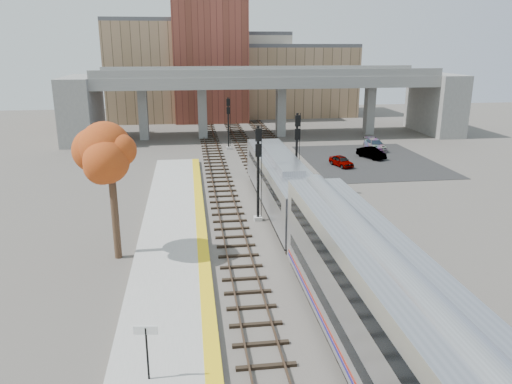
{
  "coord_description": "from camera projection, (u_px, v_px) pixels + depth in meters",
  "views": [
    {
      "loc": [
        -5.94,
        -24.4,
        12.6
      ],
      "look_at": [
        -1.38,
        9.22,
        2.5
      ],
      "focal_mm": 35.0,
      "sensor_mm": 36.0,
      "label": 1
    }
  ],
  "objects": [
    {
      "name": "buildings_far",
      "position": [
        227.0,
        72.0,
        88.67
      ],
      "size": [
        43.0,
        21.0,
        20.6
      ],
      "color": "#9D7C5B",
      "rests_on": "ground"
    },
    {
      "name": "coach",
      "position": [
        401.0,
        342.0,
        17.07
      ],
      "size": [
        3.03,
        25.0,
        5.0
      ],
      "color": "#A8AAB2",
      "rests_on": "ground"
    },
    {
      "name": "car_b",
      "position": [
        371.0,
        153.0,
        56.86
      ],
      "size": [
        2.65,
        3.97,
        1.24
      ],
      "primitive_type": "imported",
      "rotation": [
        0.0,
        0.0,
        0.39
      ],
      "color": "#99999E",
      "rests_on": "parking_lot"
    },
    {
      "name": "tracks",
      "position": [
        279.0,
        208.0,
        39.5
      ],
      "size": [
        10.7,
        95.0,
        0.25
      ],
      "color": "black",
      "rests_on": "ground"
    },
    {
      "name": "tree",
      "position": [
        110.0,
        155.0,
        28.81
      ],
      "size": [
        3.6,
        3.6,
        8.69
      ],
      "color": "#382619",
      "rests_on": "ground"
    },
    {
      "name": "signal_mast_near",
      "position": [
        258.0,
        175.0,
        36.0
      ],
      "size": [
        0.6,
        0.64,
        7.07
      ],
      "color": "#9E9E99",
      "rests_on": "ground"
    },
    {
      "name": "locomotive",
      "position": [
        281.0,
        182.0,
        38.69
      ],
      "size": [
        3.02,
        19.05,
        4.1
      ],
      "color": "#A8AAB2",
      "rests_on": "ground"
    },
    {
      "name": "platform",
      "position": [
        170.0,
        287.0,
        26.54
      ],
      "size": [
        4.5,
        60.0,
        0.35
      ],
      "primitive_type": "cube",
      "color": "#9E9E99",
      "rests_on": "ground"
    },
    {
      "name": "yellow_strip",
      "position": [
        206.0,
        282.0,
        26.74
      ],
      "size": [
        0.7,
        60.0,
        0.01
      ],
      "primitive_type": "cube",
      "color": "yellow",
      "rests_on": "platform"
    },
    {
      "name": "signal_mast_mid",
      "position": [
        297.0,
        156.0,
        42.08
      ],
      "size": [
        0.6,
        0.64,
        7.12
      ],
      "color": "#9E9E99",
      "rests_on": "ground"
    },
    {
      "name": "signal_mast_far",
      "position": [
        228.0,
        125.0,
        61.22
      ],
      "size": [
        0.6,
        0.64,
        6.37
      ],
      "color": "#9E9E99",
      "rests_on": "ground"
    },
    {
      "name": "station_sign",
      "position": [
        146.0,
        341.0,
        18.54
      ],
      "size": [
        0.9,
        0.17,
        2.27
      ],
      "rotation": [
        0.0,
        0.0,
        -0.13
      ],
      "color": "black",
      "rests_on": "platform"
    },
    {
      "name": "parking_lot",
      "position": [
        369.0,
        161.0,
        55.92
      ],
      "size": [
        14.0,
        18.0,
        0.04
      ],
      "primitive_type": "cube",
      "color": "black",
      "rests_on": "ground"
    },
    {
      "name": "ground",
      "position": [
        303.0,
        282.0,
        27.53
      ],
      "size": [
        160.0,
        160.0,
        0.0
      ],
      "primitive_type": "plane",
      "color": "#47423D",
      "rests_on": "ground"
    },
    {
      "name": "car_a",
      "position": [
        341.0,
        161.0,
        53.12
      ],
      "size": [
        2.22,
        3.6,
        1.14
      ],
      "primitive_type": "imported",
      "rotation": [
        0.0,
        0.0,
        0.28
      ],
      "color": "#99999E",
      "rests_on": "parking_lot"
    },
    {
      "name": "overpass",
      "position": [
        266.0,
        95.0,
        69.24
      ],
      "size": [
        54.0,
        12.0,
        9.5
      ],
      "color": "slate",
      "rests_on": "ground"
    },
    {
      "name": "car_c",
      "position": [
        375.0,
        145.0,
        61.28
      ],
      "size": [
        1.95,
        4.6,
        1.32
      ],
      "primitive_type": "imported",
      "rotation": [
        0.0,
        0.0,
        -0.02
      ],
      "color": "#99999E",
      "rests_on": "parking_lot"
    }
  ]
}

